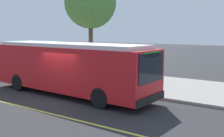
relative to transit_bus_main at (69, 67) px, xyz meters
name	(u,v)px	position (x,y,z in m)	size (l,w,h in m)	color
ground_plane	(64,99)	(0.55, -1.01, -1.62)	(120.00, 120.00, 0.00)	#2B2B2D
sidewalk_curb	(124,81)	(0.55, 4.99, -1.54)	(44.00, 6.40, 0.15)	gray
lane_stripe_center	(30,109)	(0.55, -3.21, -1.61)	(36.00, 0.14, 0.01)	#E0D64C
transit_bus_main	(69,67)	(0.00, 0.00, 0.00)	(10.81, 2.99, 2.95)	red
bus_shelter	(117,56)	(0.32, 4.46, 0.30)	(2.90, 1.60, 2.48)	#333338
waiting_bench	(119,74)	(0.52, 4.42, -0.98)	(1.60, 0.48, 0.95)	brown
route_sign_post	(128,59)	(2.40, 2.46, 0.34)	(0.44, 0.08, 2.80)	#333338
pedestrian_commuter	(139,71)	(2.47, 3.70, -0.50)	(0.24, 0.40, 1.69)	#282D47
street_tree_near_shelter	(90,3)	(-3.77, 6.57, 4.27)	(4.24, 4.24, 7.88)	brown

